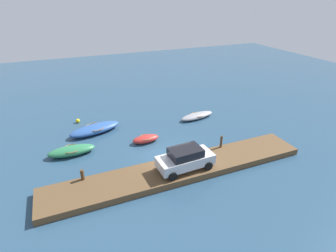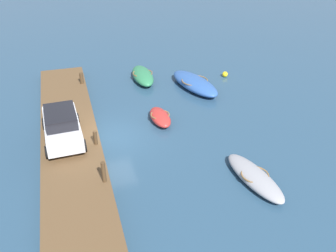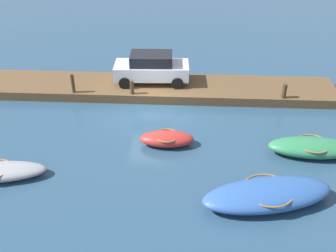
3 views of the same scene
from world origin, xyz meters
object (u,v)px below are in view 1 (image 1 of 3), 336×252
(mooring_post_mid_east, at_px, (221,142))
(rowboat_grey, at_px, (197,116))
(mooring_post_west, at_px, (82,175))
(dinghy_red, at_px, (146,139))
(mooring_post_mid_west, at_px, (187,151))
(rowboat_green, at_px, (72,151))
(marker_buoy, at_px, (78,121))
(motorboat_blue, at_px, (95,129))
(parked_car, at_px, (185,158))

(mooring_post_mid_east, bearing_deg, rowboat_grey, 78.20)
(mooring_post_mid_east, bearing_deg, mooring_post_west, 180.00)
(dinghy_red, height_order, mooring_post_mid_west, mooring_post_mid_west)
(mooring_post_mid_west, bearing_deg, rowboat_green, 152.19)
(rowboat_green, height_order, mooring_post_mid_west, mooring_post_mid_west)
(mooring_post_mid_west, distance_m, marker_buoy, 12.80)
(rowboat_grey, height_order, mooring_post_mid_west, mooring_post_mid_west)
(motorboat_blue, relative_size, mooring_post_west, 6.77)
(dinghy_red, height_order, rowboat_grey, dinghy_red)
(mooring_post_mid_east, height_order, parked_car, parked_car)
(dinghy_red, bearing_deg, mooring_post_mid_east, -39.40)
(motorboat_blue, relative_size, rowboat_green, 1.37)
(rowboat_grey, bearing_deg, parked_car, -132.19)
(dinghy_red, xyz_separation_m, mooring_post_west, (-5.88, -4.02, 0.54))
(dinghy_red, xyz_separation_m, mooring_post_mid_west, (2.08, -4.02, 0.54))
(marker_buoy, bearing_deg, dinghy_red, -51.46)
(dinghy_red, bearing_deg, marker_buoy, 126.61)
(dinghy_red, xyz_separation_m, mooring_post_mid_east, (5.24, -4.02, 0.68))
(mooring_post_mid_west, xyz_separation_m, parked_car, (-0.91, -1.56, 0.48))
(rowboat_green, bearing_deg, parked_car, -37.63)
(mooring_post_west, bearing_deg, parked_car, -12.50)
(dinghy_red, relative_size, marker_buoy, 5.86)
(motorboat_blue, relative_size, rowboat_grey, 1.26)
(parked_car, bearing_deg, motorboat_blue, 116.37)
(parked_car, bearing_deg, mooring_post_mid_east, 18.53)
(rowboat_grey, xyz_separation_m, parked_car, (-5.47, -8.29, 1.06))
(rowboat_green, relative_size, mooring_post_mid_east, 3.61)
(mooring_post_mid_west, height_order, mooring_post_mid_east, mooring_post_mid_east)
(dinghy_red, relative_size, mooring_post_mid_east, 2.35)
(dinghy_red, xyz_separation_m, rowboat_green, (-6.28, 0.40, 0.05))
(rowboat_grey, xyz_separation_m, mooring_post_mid_east, (-1.41, -6.73, 0.73))
(rowboat_grey, distance_m, rowboat_green, 13.13)
(motorboat_blue, distance_m, mooring_post_west, 7.87)
(rowboat_grey, bearing_deg, mooring_post_mid_west, -132.89)
(rowboat_grey, relative_size, mooring_post_mid_east, 3.93)
(mooring_post_west, relative_size, parked_car, 0.18)
(rowboat_green, distance_m, marker_buoy, 6.20)
(motorboat_blue, xyz_separation_m, marker_buoy, (-1.30, 2.92, -0.19))
(mooring_post_mid_east, distance_m, parked_car, 4.37)
(motorboat_blue, height_order, parked_car, parked_car)
(dinghy_red, xyz_separation_m, rowboat_grey, (6.64, 2.71, -0.04))
(mooring_post_west, height_order, mooring_post_mid_west, mooring_post_west)
(dinghy_red, relative_size, rowboat_green, 0.65)
(rowboat_green, relative_size, mooring_post_mid_west, 4.98)
(marker_buoy, bearing_deg, rowboat_grey, -17.77)
(parked_car, xyz_separation_m, marker_buoy, (-6.35, 12.08, -1.14))
(mooring_post_west, bearing_deg, dinghy_red, 34.34)
(motorboat_blue, relative_size, marker_buoy, 12.36)
(parked_car, bearing_deg, mooring_post_mid_west, 57.26)
(mooring_post_mid_east, bearing_deg, dinghy_red, 142.53)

